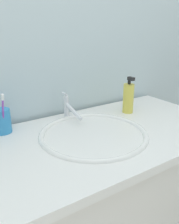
# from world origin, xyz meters

# --- Properties ---
(tiled_wall_back) EXTENTS (2.38, 0.04, 2.40)m
(tiled_wall_back) POSITION_xyz_m (0.00, 0.34, 1.20)
(tiled_wall_back) COLOR silver
(tiled_wall_back) RESTS_ON ground
(vanity_counter) EXTENTS (1.18, 0.60, 0.86)m
(vanity_counter) POSITION_xyz_m (0.00, 0.00, 0.43)
(vanity_counter) COLOR silver
(vanity_counter) RESTS_ON ground
(sink_basin) EXTENTS (0.46, 0.46, 0.11)m
(sink_basin) POSITION_xyz_m (-0.03, 0.01, 0.83)
(sink_basin) COLOR white
(sink_basin) RESTS_ON vanity_counter
(faucet) EXTENTS (0.02, 0.18, 0.12)m
(faucet) POSITION_xyz_m (-0.03, 0.22, 0.92)
(faucet) COLOR silver
(faucet) RESTS_ON sink_basin
(toothbrush_cup) EXTENTS (0.07, 0.07, 0.10)m
(toothbrush_cup) POSITION_xyz_m (-0.34, 0.24, 0.91)
(toothbrush_cup) COLOR #338CCC
(toothbrush_cup) RESTS_ON vanity_counter
(toothbrush_purple) EXTENTS (0.01, 0.05, 0.18)m
(toothbrush_purple) POSITION_xyz_m (-0.34, 0.20, 0.97)
(toothbrush_purple) COLOR purple
(toothbrush_purple) RESTS_ON toothbrush_cup
(soap_dispenser) EXTENTS (0.05, 0.06, 0.19)m
(soap_dispenser) POSITION_xyz_m (0.27, 0.13, 0.94)
(soap_dispenser) COLOR #DBCC4C
(soap_dispenser) RESTS_ON vanity_counter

